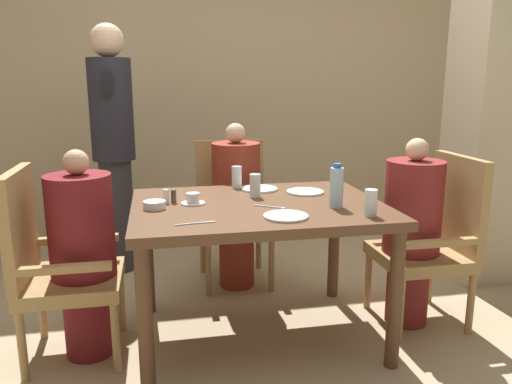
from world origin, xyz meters
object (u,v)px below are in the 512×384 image
(chair_left_side, at_px, (53,262))
(diner_in_left_chair, at_px, (83,253))
(glass_tall_far, at_px, (237,177))
(plate_main_left, at_px, (305,192))
(diner_in_far_chair, at_px, (236,205))
(chair_right_side, at_px, (434,237))
(standing_host, at_px, (113,143))
(chair_far_side, at_px, (233,208))
(bowl_small, at_px, (154,205))
(glass_tall_near, at_px, (255,186))
(glass_tall_mid, at_px, (371,203))
(diner_in_right_chair, at_px, (411,231))
(plate_main_right, at_px, (286,216))
(teacup_with_saucer, at_px, (193,200))
(water_bottle, at_px, (337,187))
(plate_dessert_center, at_px, (259,189))

(chair_left_side, relative_size, diner_in_left_chair, 0.91)
(glass_tall_far, bearing_deg, plate_main_left, -31.99)
(plate_main_left, relative_size, glass_tall_far, 1.66)
(diner_in_far_chair, bearing_deg, plate_main_left, -59.63)
(chair_right_side, bearing_deg, standing_host, 147.08)
(chair_far_side, xyz_separation_m, bowl_small, (-0.53, -0.89, 0.27))
(bowl_small, relative_size, glass_tall_near, 0.87)
(chair_left_side, relative_size, glass_tall_mid, 7.60)
(chair_far_side, distance_m, standing_host, 0.98)
(standing_host, relative_size, glass_tall_near, 13.78)
(diner_in_right_chair, height_order, plate_main_right, diner_in_right_chair)
(chair_right_side, bearing_deg, plate_main_right, -162.93)
(glass_tall_near, bearing_deg, diner_in_far_chair, 91.35)
(diner_in_far_chair, height_order, bowl_small, diner_in_far_chair)
(diner_in_left_chair, height_order, plate_main_right, diner_in_left_chair)
(chair_left_side, distance_m, plate_main_right, 1.18)
(teacup_with_saucer, xyz_separation_m, water_bottle, (0.71, -0.21, 0.08))
(diner_in_left_chair, relative_size, glass_tall_near, 8.31)
(standing_host, xyz_separation_m, glass_tall_mid, (1.29, -1.55, -0.13))
(chair_right_side, relative_size, plate_dessert_center, 4.59)
(chair_left_side, relative_size, chair_far_side, 1.00)
(diner_in_far_chair, distance_m, glass_tall_far, 0.41)
(diner_in_right_chair, bearing_deg, bowl_small, -179.55)
(chair_right_side, distance_m, standing_host, 2.25)
(chair_left_side, height_order, chair_far_side, same)
(chair_right_side, bearing_deg, diner_in_right_chair, 180.00)
(diner_in_left_chair, xyz_separation_m, plate_main_left, (1.21, 0.19, 0.22))
(teacup_with_saucer, height_order, glass_tall_mid, glass_tall_mid)
(diner_in_far_chair, distance_m, diner_in_right_chair, 1.15)
(diner_in_left_chair, bearing_deg, glass_tall_mid, -14.32)
(diner_in_right_chair, height_order, water_bottle, diner_in_right_chair)
(chair_far_side, relative_size, glass_tall_near, 7.60)
(diner_in_left_chair, xyz_separation_m, teacup_with_saucer, (0.56, 0.05, 0.24))
(plate_main_right, bearing_deg, water_bottle, 24.65)
(chair_left_side, relative_size, water_bottle, 4.33)
(teacup_with_saucer, relative_size, glass_tall_far, 0.99)
(diner_in_right_chair, relative_size, standing_host, 0.61)
(diner_in_far_chair, bearing_deg, glass_tall_mid, -66.21)
(diner_in_left_chair, bearing_deg, chair_left_side, -180.00)
(chair_left_side, xyz_separation_m, diner_in_right_chair, (1.93, 0.00, 0.04))
(standing_host, height_order, glass_tall_near, standing_host)
(glass_tall_mid, bearing_deg, chair_left_side, 167.02)
(plate_main_right, bearing_deg, bowl_small, 154.81)
(plate_main_left, relative_size, water_bottle, 0.94)
(plate_main_right, bearing_deg, plate_main_left, 63.57)
(glass_tall_mid, bearing_deg, diner_in_left_chair, 165.68)
(diner_in_far_chair, bearing_deg, bowl_small, -125.72)
(standing_host, distance_m, water_bottle, 1.81)
(chair_left_side, distance_m, teacup_with_saucer, 0.76)
(chair_left_side, height_order, glass_tall_mid, chair_left_side)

